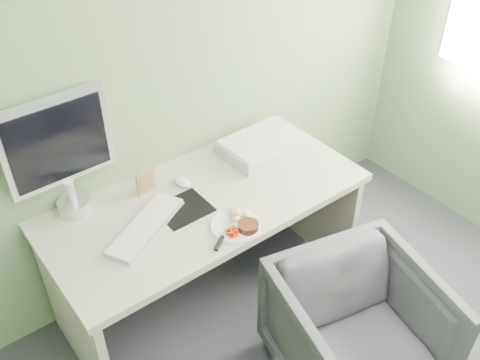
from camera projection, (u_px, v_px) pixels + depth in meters
wall_back at (154, 54)px, 2.49m from camera, size 3.50×0.00×3.50m
desk at (207, 225)px, 2.74m from camera, size 1.60×0.75×0.73m
plate at (235, 226)px, 2.46m from camera, size 0.23×0.23×0.01m
steak at (248, 226)px, 2.43m from camera, size 0.13×0.13×0.03m
potato_pile at (235, 213)px, 2.48m from camera, size 0.10×0.08×0.05m
carrot_heap at (232, 231)px, 2.40m from camera, size 0.06×0.05×0.04m
steak_knife at (222, 238)px, 2.37m from camera, size 0.20×0.14×0.02m
mousepad at (184, 209)px, 2.56m from camera, size 0.25×0.22×0.00m
keyboard at (146, 226)px, 2.44m from camera, size 0.47×0.33×0.02m
computer_mouse at (183, 182)px, 2.70m from camera, size 0.08×0.12×0.04m
photo_frame at (146, 181)px, 2.63m from camera, size 0.11×0.03×0.13m
eyedrop_bottle at (150, 173)px, 2.74m from camera, size 0.02×0.02×0.07m
scanner at (262, 145)px, 2.94m from camera, size 0.45×0.31×0.07m
monitor at (59, 151)px, 2.36m from camera, size 0.50×0.15×0.59m
desk_chair at (357, 332)px, 2.49m from camera, size 0.84×0.85×0.65m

